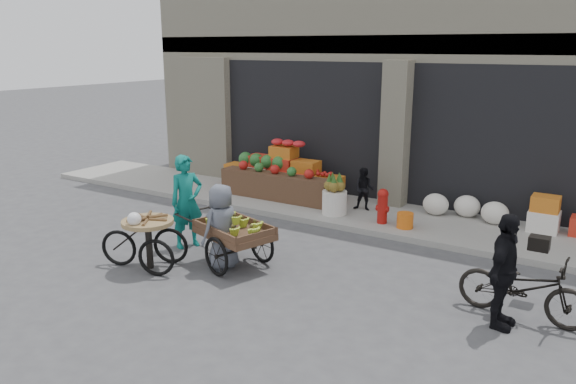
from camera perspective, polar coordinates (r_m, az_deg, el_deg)
The scene contains 15 objects.
ground at distance 8.70m, azimuth -1.89°, elevation -9.63°, with size 80.00×80.00×0.00m, color #424244.
sidewalk at distance 12.08m, azimuth 8.97°, elevation -2.44°, with size 18.00×2.20×0.12m, color gray.
building at distance 15.27m, azimuth 15.46°, elevation 13.37°, with size 14.00×6.45×7.00m.
fruit_display at distance 13.28m, azimuth -0.34°, elevation 2.02°, with size 3.10×1.12×1.24m.
pineapple_bin at distance 11.86m, azimuth 4.75°, elevation -1.08°, with size 0.52×0.52×0.50m, color silver.
fire_hydrant at distance 11.34m, azimuth 9.59°, elevation -1.27°, with size 0.22×0.22×0.71m.
orange_bucket at distance 11.20m, azimuth 11.80°, elevation -2.84°, with size 0.32×0.32×0.30m, color orange.
right_bay_goods at distance 11.86m, azimuth 21.90°, elevation -1.93°, with size 3.35×0.60×0.70m.
seated_person at distance 12.17m, azimuth 7.74°, elevation 0.29°, with size 0.45×0.35×0.93m, color black.
banana_cart at distance 9.32m, azimuth -5.65°, elevation -3.63°, with size 2.33×1.48×0.91m.
vendor_woman at distance 10.28m, azimuth -10.26°, elevation -0.96°, with size 0.62×0.41×1.70m, color #0E7168.
tricycle_cart at distance 9.48m, azimuth -14.03°, elevation -4.32°, with size 1.45×1.07×0.95m.
vendor_grey at distance 9.22m, azimuth -6.76°, elevation -3.53°, with size 0.70×0.45×1.43m, color slate.
bicycle at distance 8.22m, azimuth 22.80°, elevation -8.90°, with size 0.60×1.72×0.90m, color black.
cyclist at distance 7.77m, azimuth 21.08°, elevation -7.55°, with size 0.90×0.38×1.54m, color black.
Camera 1 is at (4.43, -6.58, 3.58)m, focal length 35.00 mm.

